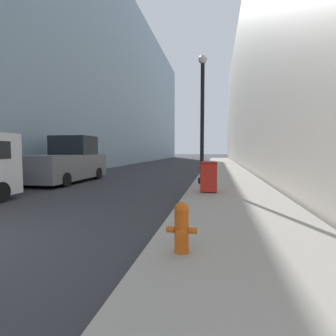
{
  "coord_description": "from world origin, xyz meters",
  "views": [
    {
      "loc": [
        4.78,
        -3.03,
        1.61
      ],
      "look_at": [
        0.75,
        18.6,
        0.1
      ],
      "focal_mm": 28.0,
      "sensor_mm": 36.0,
      "label": 1
    }
  ],
  "objects_px": {
    "trash_bin": "(209,176)",
    "lamppost": "(202,116)",
    "fire_hydrant": "(182,226)",
    "pickup_truck": "(66,163)"
  },
  "relations": [
    {
      "from": "fire_hydrant",
      "to": "pickup_truck",
      "type": "distance_m",
      "value": 10.92
    },
    {
      "from": "lamppost",
      "to": "pickup_truck",
      "type": "bearing_deg",
      "value": 176.7
    },
    {
      "from": "trash_bin",
      "to": "pickup_truck",
      "type": "relative_size",
      "value": 0.21
    },
    {
      "from": "fire_hydrant",
      "to": "lamppost",
      "type": "height_order",
      "value": "lamppost"
    },
    {
      "from": "trash_bin",
      "to": "lamppost",
      "type": "relative_size",
      "value": 0.19
    },
    {
      "from": "fire_hydrant",
      "to": "pickup_truck",
      "type": "bearing_deg",
      "value": 129.86
    },
    {
      "from": "lamppost",
      "to": "pickup_truck",
      "type": "distance_m",
      "value": 7.17
    },
    {
      "from": "fire_hydrant",
      "to": "lamppost",
      "type": "distance_m",
      "value": 8.39
    },
    {
      "from": "trash_bin",
      "to": "lamppost",
      "type": "distance_m",
      "value": 3.36
    },
    {
      "from": "fire_hydrant",
      "to": "pickup_truck",
      "type": "height_order",
      "value": "pickup_truck"
    }
  ]
}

